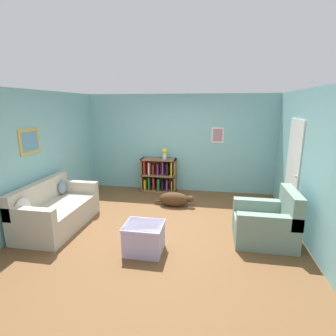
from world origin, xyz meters
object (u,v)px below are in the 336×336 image
Objects in this scene: bookshelf at (159,175)px; coffee_table at (144,237)px; vase at (165,153)px; couch at (56,211)px; dog at (175,199)px; recliner_chair at (268,223)px.

bookshelf is 1.54× the size of coffee_table.
coffee_table is 3.19m from vase.
vase is at bearing 56.09° from couch.
coffee_table is at bearing -95.52° from dog.
couch is 3.93m from recliner_chair.
vase is at bearing 133.73° from recliner_chair.
bookshelf is 1.25m from dog.
recliner_chair reaches higher than coffee_table.
recliner_chair is 1.62× the size of coffee_table.
coffee_table is at bearing -16.96° from couch.
couch is 2.00m from coffee_table.
bookshelf reaches higher than coffee_table.
bookshelf is 0.97× the size of dog.
couch is at bearing -120.96° from bookshelf.
vase is (1.67, 2.49, 0.75)m from couch.
recliner_chair is 3.44× the size of vase.
dog is at bearing 34.34° from couch.
recliner_chair is 1.02× the size of dog.
couch is 1.73× the size of recliner_chair.
coffee_table is 2.04m from dog.
vase is (-0.44, 1.05, 0.90)m from dog.
couch is 5.96× the size of vase.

